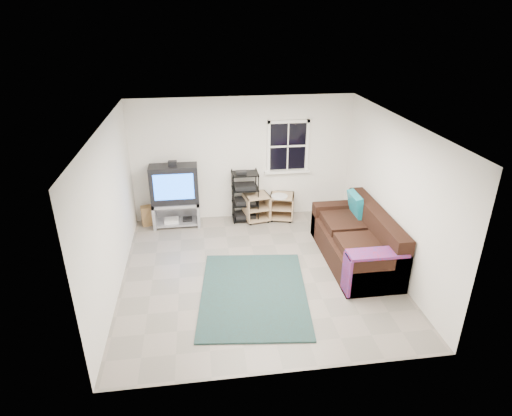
{
  "coord_description": "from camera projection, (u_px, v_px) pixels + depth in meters",
  "views": [
    {
      "loc": [
        -0.89,
        -6.2,
        4.11
      ],
      "look_at": [
        0.02,
        0.4,
        1.04
      ],
      "focal_mm": 30.0,
      "sensor_mm": 36.0,
      "label": 1
    }
  ],
  "objects": [
    {
      "name": "paper_bag",
      "position": [
        149.0,
        215.0,
        8.98
      ],
      "size": [
        0.33,
        0.25,
        0.42
      ],
      "primitive_type": "cube",
      "rotation": [
        0.0,
        0.0,
        0.21
      ],
      "color": "olive",
      "rests_on": "ground"
    },
    {
      "name": "room",
      "position": [
        288.0,
        150.0,
        8.95
      ],
      "size": [
        4.6,
        4.62,
        4.6
      ],
      "color": "gray",
      "rests_on": "ground"
    },
    {
      "name": "tv_unit",
      "position": [
        175.0,
        191.0,
        8.74
      ],
      "size": [
        0.96,
        0.48,
        1.41
      ],
      "color": "#A4A3AC",
      "rests_on": "ground"
    },
    {
      "name": "sofa",
      "position": [
        357.0,
        242.0,
        7.63
      ],
      "size": [
        1.01,
        2.27,
        1.04
      ],
      "color": "black",
      "rests_on": "ground"
    },
    {
      "name": "av_rack",
      "position": [
        245.0,
        199.0,
        9.08
      ],
      "size": [
        0.55,
        0.4,
        1.11
      ],
      "color": "black",
      "rests_on": "ground"
    },
    {
      "name": "side_table_left",
      "position": [
        256.0,
        206.0,
        9.17
      ],
      "size": [
        0.58,
        0.58,
        0.59
      ],
      "rotation": [
        0.0,
        0.0,
        0.18
      ],
      "color": "tan",
      "rests_on": "ground"
    },
    {
      "name": "shag_rug",
      "position": [
        254.0,
        293.0,
        6.84
      ],
      "size": [
        1.92,
        2.47,
        0.03
      ],
      "primitive_type": "cube",
      "rotation": [
        0.0,
        0.0,
        -0.11
      ],
      "color": "black",
      "rests_on": "ground"
    },
    {
      "name": "side_table_right",
      "position": [
        282.0,
        204.0,
        9.23
      ],
      "size": [
        0.61,
        0.61,
        0.57
      ],
      "rotation": [
        0.0,
        0.0,
        -0.27
      ],
      "color": "tan",
      "rests_on": "ground"
    }
  ]
}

